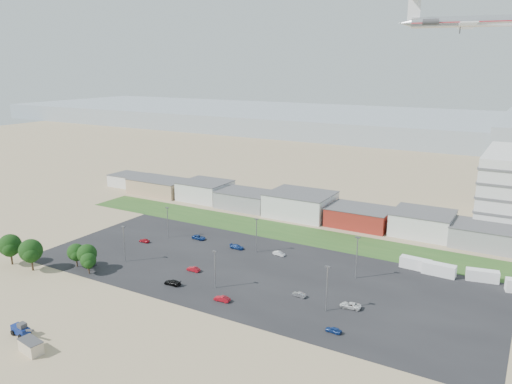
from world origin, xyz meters
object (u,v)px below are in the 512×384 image
Objects in this scene: airliner at (471,21)px; parked_car_13 at (222,299)px; portable_shed at (31,346)px; parked_car_5 at (144,240)px; parked_car_1 at (299,294)px; parked_car_4 at (193,269)px; parked_car_2 at (333,330)px; parked_car_6 at (237,247)px; tree_far_left at (10,248)px; telehandler at (20,329)px; parked_car_9 at (199,237)px; parked_car_10 at (90,262)px; parked_car_0 at (350,305)px; box_trailer_a at (415,264)px; parked_car_3 at (172,282)px; parked_car_11 at (279,253)px.

airliner is 118.94m from parked_car_13.
portable_shed is 60.04m from parked_car_5.
parked_car_4 is at bearing -86.27° from parked_car_1.
parked_car_6 is at bearing -122.43° from parked_car_2.
airliner is at bearing 47.55° from tree_far_left.
parked_car_1 is at bearing -113.83° from airliner.
portable_shed reaches higher than parked_car_1.
parked_car_1 is (75.01, 20.85, -4.21)m from tree_far_left.
telehandler reaches higher than parked_car_5.
parked_car_9 is (31.69, 41.04, -4.14)m from tree_far_left.
parked_car_10 is (18.32, 10.40, -4.18)m from tree_far_left.
parked_car_10 is (-68.88, -11.07, -0.07)m from parked_car_0.
airliner is (0.45, 53.03, 63.89)m from box_trailer_a.
parked_car_3 is 32.89m from parked_car_9.
parked_car_13 is (15.88, -10.40, 0.02)m from parked_car_4.
parked_car_6 is (46.16, 39.94, -4.13)m from tree_far_left.
parked_car_1 is at bearing -127.27° from parked_car_2.
parked_car_9 is (12.63, 10.40, 0.04)m from parked_car_5.
parked_car_0 reaches higher than parked_car_9.
parked_car_4 is (-42.74, 10.60, 0.04)m from parked_car_2.
tree_far_left is 36.33m from parked_car_5.
parked_car_0 is at bearing -121.28° from parked_car_11.
parked_car_10 is 42.59m from parked_car_13.
parked_car_2 is (-6.78, -40.94, -0.91)m from box_trailer_a.
tree_far_left is at bearing 157.44° from portable_shed.
airliner is at bearing 169.49° from parked_car_1.
tree_far_left is 88.42m from parked_car_2.
box_trailer_a is 36.58m from parked_car_11.
parked_car_1 is (-12.19, -0.61, -0.09)m from parked_car_0.
parked_car_9 is 1.12× the size of parked_car_10.
parked_car_10 is 1.05× the size of parked_car_13.
telehandler is at bearing 169.16° from parked_car_6.
parked_car_6 is 1.14× the size of parked_car_13.
parked_car_1 is at bearing -123.74° from parked_car_6.
parked_car_2 is 0.77× the size of parked_car_6.
parked_car_0 is at bearing 95.92° from parked_car_1.
tree_far_left is 2.60× the size of parked_car_4.
parked_car_0 is 28.65m from parked_car_13.
parked_car_0 is (87.20, 21.46, -4.12)m from tree_far_left.
box_trailer_a is 35.79m from parked_car_1.
portable_shed is at bearing -50.67° from parked_car_0.
parked_car_1 is 17.74m from parked_car_13.
telehandler is 1.74× the size of parked_car_10.
portable_shed is 1.52× the size of parked_car_1.
box_trailer_a reaches higher than parked_car_1.
parked_car_0 is 1.36× the size of parked_car_5.
parked_car_5 is (-75.93, -73.21, -64.79)m from airliner.
parked_car_1 is 0.75× the size of parked_car_9.
parked_car_10 is (-69.45, 0.51, 0.01)m from parked_car_2.
parked_car_0 is at bearing -173.78° from parked_car_2.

